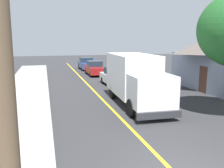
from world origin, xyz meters
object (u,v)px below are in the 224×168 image
object	(u,v)px
box_truck	(135,77)
parked_car_near	(115,77)
parked_car_mid	(95,68)
parked_car_far	(86,64)
utility_pole	(0,62)

from	to	relation	value
box_truck	parked_car_near	world-z (taller)	box_truck
parked_car_mid	parked_car_far	xyz separation A→B (m)	(-0.07, 5.72, 0.00)
parked_car_far	parked_car_mid	bearing A→B (deg)	-89.28
parked_car_mid	utility_pole	distance (m)	26.40
parked_car_near	parked_car_far	world-z (taller)	same
box_truck	parked_car_mid	xyz separation A→B (m)	(0.12, 13.93, -0.97)
parked_car_mid	utility_pole	size ratio (longest dim) A/B	0.59
parked_car_far	utility_pole	world-z (taller)	utility_pole
parked_car_near	parked_car_far	distance (m)	12.94
box_truck	utility_pole	xyz separation A→B (m)	(-6.09, -11.53, 2.13)
box_truck	utility_pole	distance (m)	13.22
box_truck	parked_car_far	world-z (taller)	box_truck
box_truck	parked_car_far	size ratio (longest dim) A/B	1.64
parked_car_far	utility_pole	bearing A→B (deg)	-101.15
box_truck	parked_car_far	distance (m)	19.67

